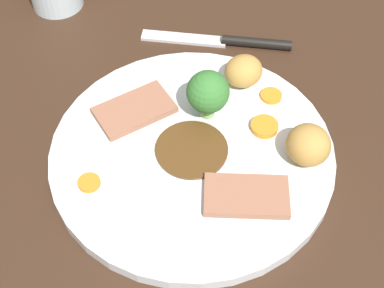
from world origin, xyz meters
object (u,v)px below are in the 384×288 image
at_px(dinner_plate, 192,154).
at_px(meat_slice_under, 134,110).
at_px(knife, 229,41).
at_px(meat_slice_main, 246,196).
at_px(roast_potato_right, 308,145).
at_px(carrot_coin_back, 89,183).
at_px(carrot_coin_front, 264,127).
at_px(carrot_coin_side, 271,96).
at_px(roast_potato_left, 243,71).
at_px(broccoli_floret, 208,93).

bearing_deg(dinner_plate, meat_slice_under, 58.32).
bearing_deg(meat_slice_under, dinner_plate, -121.68).
height_order(dinner_plate, knife, dinner_plate).
bearing_deg(meat_slice_main, dinner_plate, 49.71).
bearing_deg(roast_potato_right, carrot_coin_back, 106.64).
distance_m(carrot_coin_back, knife, 0.26).
bearing_deg(carrot_coin_front, carrot_coin_back, 119.72).
relative_size(meat_slice_main, meat_slice_under, 0.99).
xyz_separation_m(dinner_plate, meat_slice_main, (-0.05, -0.06, 0.01)).
xyz_separation_m(carrot_coin_front, carrot_coin_side, (0.05, -0.00, -0.00)).
bearing_deg(carrot_coin_back, roast_potato_left, -40.62).
relative_size(meat_slice_under, carrot_coin_side, 3.45).
xyz_separation_m(carrot_coin_back, broccoli_floret, (0.11, -0.10, 0.03)).
height_order(carrot_coin_side, broccoli_floret, broccoli_floret).
height_order(meat_slice_under, knife, meat_slice_under).
bearing_deg(knife, carrot_coin_back, 63.81).
relative_size(carrot_coin_front, carrot_coin_back, 1.31).
distance_m(meat_slice_under, roast_potato_left, 0.13).
bearing_deg(roast_potato_left, knife, 15.72).
relative_size(roast_potato_left, broccoli_floret, 0.75).
height_order(meat_slice_main, carrot_coin_side, meat_slice_main).
height_order(meat_slice_under, broccoli_floret, broccoli_floret).
bearing_deg(carrot_coin_back, carrot_coin_front, -60.28).
bearing_deg(carrot_coin_front, dinner_plate, 118.51).
distance_m(dinner_plate, carrot_coin_side, 0.11).
relative_size(dinner_plate, carrot_coin_front, 10.03).
bearing_deg(knife, dinner_plate, 83.03).
xyz_separation_m(dinner_plate, roast_potato_right, (0.01, -0.11, 0.03)).
distance_m(meat_slice_main, carrot_coin_back, 0.15).
bearing_deg(meat_slice_main, carrot_coin_back, 91.82).
bearing_deg(meat_slice_under, broccoli_floret, -83.84).
bearing_deg(roast_potato_right, meat_slice_main, 136.11).
distance_m(meat_slice_main, broccoli_floret, 0.12).
distance_m(carrot_coin_back, carrot_coin_side, 0.22).
relative_size(dinner_plate, carrot_coin_back, 13.16).
bearing_deg(knife, meat_slice_main, 99.12).
height_order(meat_slice_under, carrot_coin_side, meat_slice_under).
distance_m(roast_potato_left, broccoli_floret, 0.06).
distance_m(roast_potato_right, carrot_coin_back, 0.22).
bearing_deg(carrot_coin_front, carrot_coin_side, -5.78).
bearing_deg(roast_potato_left, roast_potato_right, -143.40).
height_order(roast_potato_left, carrot_coin_back, roast_potato_left).
relative_size(carrot_coin_front, carrot_coin_side, 1.23).
xyz_separation_m(roast_potato_right, broccoli_floret, (0.04, 0.11, 0.01)).
bearing_deg(carrot_coin_side, meat_slice_main, 173.07).
distance_m(meat_slice_under, carrot_coin_side, 0.15).
bearing_deg(carrot_coin_front, meat_slice_under, 88.60).
distance_m(dinner_plate, broccoli_floret, 0.07).
bearing_deg(broccoli_floret, carrot_coin_side, -62.49).
xyz_separation_m(roast_potato_right, carrot_coin_side, (0.08, 0.04, -0.02)).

